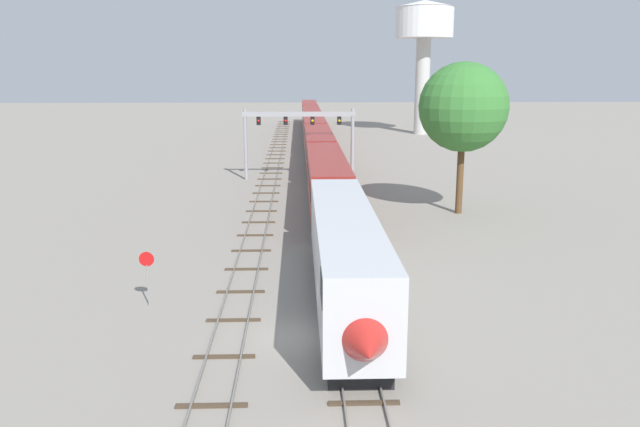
# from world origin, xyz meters

# --- Properties ---
(ground_plane) EXTENTS (400.00, 400.00, 0.00)m
(ground_plane) POSITION_xyz_m (0.00, 0.00, 0.00)
(ground_plane) COLOR gray
(track_main) EXTENTS (2.60, 200.00, 0.16)m
(track_main) POSITION_xyz_m (2.00, 60.00, 0.07)
(track_main) COLOR slate
(track_main) RESTS_ON ground
(track_near) EXTENTS (2.60, 160.00, 0.16)m
(track_near) POSITION_xyz_m (-3.50, 40.00, 0.07)
(track_near) COLOR slate
(track_near) RESTS_ON ground
(passenger_train) EXTENTS (3.04, 127.23, 4.80)m
(passenger_train) POSITION_xyz_m (2.00, 57.36, 2.61)
(passenger_train) COLOR silver
(passenger_train) RESTS_ON ground
(signal_gantry) EXTENTS (12.10, 0.49, 7.66)m
(signal_gantry) POSITION_xyz_m (-0.25, 41.95, 5.62)
(signal_gantry) COLOR #999BA0
(signal_gantry) RESTS_ON ground
(water_tower) EXTENTS (10.44, 10.44, 23.50)m
(water_tower) POSITION_xyz_m (22.12, 90.41, 18.59)
(water_tower) COLOR beige
(water_tower) RESTS_ON ground
(stop_sign) EXTENTS (0.76, 0.08, 2.88)m
(stop_sign) POSITION_xyz_m (-8.00, 4.16, 1.87)
(stop_sign) COLOR gray
(stop_sign) RESTS_ON ground
(trackside_tree_left) EXTENTS (7.24, 7.24, 12.40)m
(trackside_tree_left) POSITION_xyz_m (13.03, 24.96, 8.75)
(trackside_tree_left) COLOR brown
(trackside_tree_left) RESTS_ON ground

